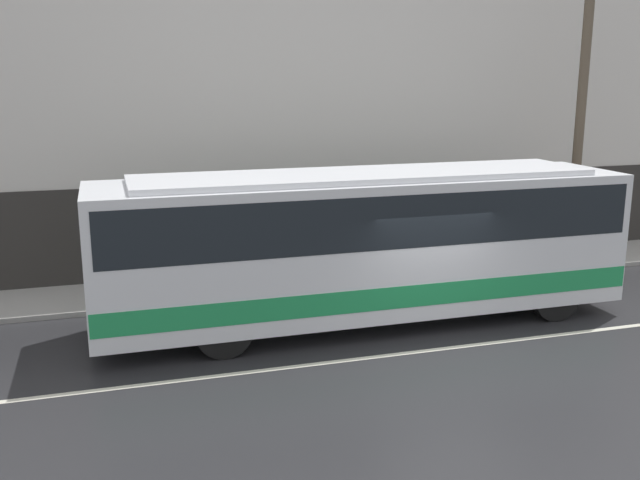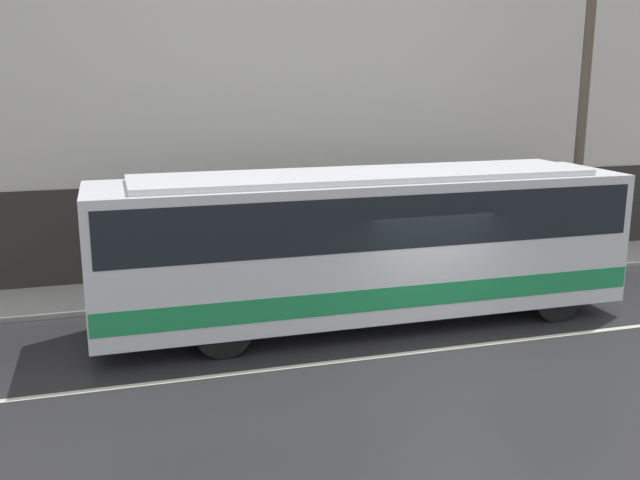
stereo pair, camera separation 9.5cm
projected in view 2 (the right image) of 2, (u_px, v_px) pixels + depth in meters
The scene contains 6 objects.
ground_plane at pixel (446, 349), 13.79m from camera, with size 60.00×60.00×0.00m, color #262628.
sidewalk at pixel (357, 276), 18.57m from camera, with size 60.00×2.27×0.12m.
building_facade at pixel (343, 89), 18.69m from camera, with size 60.00×0.35×9.97m.
lane_stripe at pixel (446, 349), 13.79m from camera, with size 54.00×0.14×0.01m.
transit_bus at pixel (365, 239), 14.89m from camera, with size 11.18×2.52×3.24m.
utility_pole_near at pixel (582, 121), 18.69m from camera, with size 0.25×0.25×7.77m.
Camera 2 is at (-6.04, -11.72, 5.18)m, focal length 40.00 mm.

